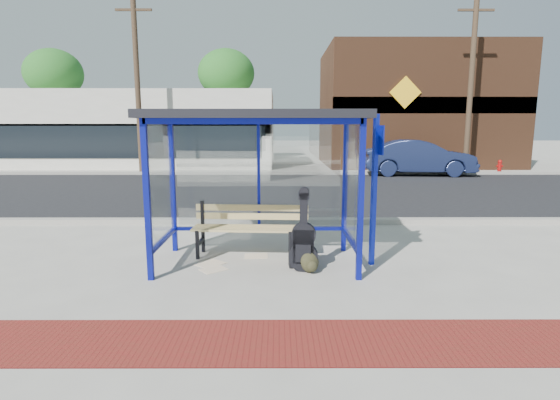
{
  "coord_description": "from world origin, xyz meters",
  "views": [
    {
      "loc": [
        0.35,
        -6.78,
        2.19
      ],
      "look_at": [
        0.37,
        0.2,
        1.01
      ],
      "focal_mm": 28.0,
      "sensor_mm": 36.0,
      "label": 1
    }
  ],
  "objects_px": {
    "guitar_bag": "(303,243)",
    "parked_car": "(418,158)",
    "bench": "(251,225)",
    "suitcase": "(300,250)",
    "backpack": "(310,262)",
    "fire_hydrant": "(500,166)"
  },
  "relations": [
    {
      "from": "fire_hydrant",
      "to": "suitcase",
      "type": "bearing_deg",
      "value": -126.17
    },
    {
      "from": "suitcase",
      "to": "bench",
      "type": "bearing_deg",
      "value": 138.54
    },
    {
      "from": "backpack",
      "to": "fire_hydrant",
      "type": "distance_m",
      "value": 17.02
    },
    {
      "from": "parked_car",
      "to": "suitcase",
      "type": "bearing_deg",
      "value": 159.38
    },
    {
      "from": "guitar_bag",
      "to": "backpack",
      "type": "xyz_separation_m",
      "value": [
        0.1,
        -0.07,
        -0.28
      ]
    },
    {
      "from": "guitar_bag",
      "to": "parked_car",
      "type": "xyz_separation_m",
      "value": [
        5.89,
        13.15,
        0.35
      ]
    },
    {
      "from": "bench",
      "to": "backpack",
      "type": "bearing_deg",
      "value": -40.6
    },
    {
      "from": "bench",
      "to": "fire_hydrant",
      "type": "height_order",
      "value": "bench"
    },
    {
      "from": "fire_hydrant",
      "to": "parked_car",
      "type": "bearing_deg",
      "value": -170.47
    },
    {
      "from": "bench",
      "to": "parked_car",
      "type": "relative_size",
      "value": 0.41
    },
    {
      "from": "bench",
      "to": "guitar_bag",
      "type": "distance_m",
      "value": 1.19
    },
    {
      "from": "bench",
      "to": "parked_car",
      "type": "height_order",
      "value": "parked_car"
    },
    {
      "from": "bench",
      "to": "suitcase",
      "type": "relative_size",
      "value": 3.34
    },
    {
      "from": "suitcase",
      "to": "parked_car",
      "type": "xyz_separation_m",
      "value": [
        5.94,
        12.95,
        0.52
      ]
    },
    {
      "from": "parked_car",
      "to": "fire_hydrant",
      "type": "height_order",
      "value": "parked_car"
    },
    {
      "from": "guitar_bag",
      "to": "parked_car",
      "type": "relative_size",
      "value": 0.25
    },
    {
      "from": "backpack",
      "to": "parked_car",
      "type": "bearing_deg",
      "value": 46.78
    },
    {
      "from": "backpack",
      "to": "bench",
      "type": "bearing_deg",
      "value": 116.58
    },
    {
      "from": "suitcase",
      "to": "fire_hydrant",
      "type": "height_order",
      "value": "fire_hydrant"
    },
    {
      "from": "suitcase",
      "to": "parked_car",
      "type": "height_order",
      "value": "parked_car"
    },
    {
      "from": "suitcase",
      "to": "fire_hydrant",
      "type": "relative_size",
      "value": 0.92
    },
    {
      "from": "guitar_bag",
      "to": "suitcase",
      "type": "xyz_separation_m",
      "value": [
        -0.05,
        0.2,
        -0.17
      ]
    }
  ]
}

